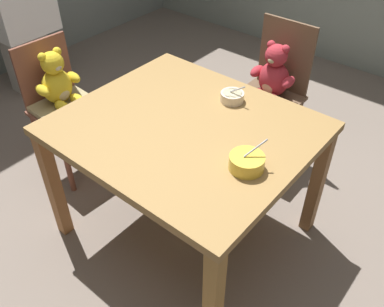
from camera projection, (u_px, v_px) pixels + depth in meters
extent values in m
cube|color=gray|center=(187.00, 230.00, 2.47)|extent=(5.20, 5.20, 0.04)
cube|color=#9D7641|center=(185.00, 129.00, 2.00)|extent=(1.16, 1.01, 0.04)
cube|color=#A4693A|center=(54.00, 186.00, 2.23)|extent=(0.06, 0.06, 0.70)
cube|color=#A0753A|center=(213.00, 303.00, 1.70)|extent=(0.06, 0.06, 0.70)
cube|color=#A27545|center=(170.00, 112.00, 2.78)|extent=(0.06, 0.06, 0.70)
cube|color=#97683F|center=(317.00, 183.00, 2.25)|extent=(0.06, 0.06, 0.70)
cube|color=brown|center=(68.00, 112.00, 2.59)|extent=(0.39, 0.40, 0.02)
cube|color=brown|center=(45.00, 71.00, 2.54)|extent=(0.04, 0.35, 0.41)
cylinder|color=brown|center=(67.00, 164.00, 2.57)|extent=(0.04, 0.04, 0.45)
cylinder|color=brown|center=(109.00, 140.00, 2.75)|extent=(0.04, 0.04, 0.45)
cylinder|color=brown|center=(40.00, 143.00, 2.73)|extent=(0.04, 0.04, 0.45)
cylinder|color=brown|center=(81.00, 122.00, 2.91)|extent=(0.04, 0.04, 0.45)
cube|color=tan|center=(67.00, 108.00, 2.57)|extent=(0.36, 0.37, 0.03)
ellipsoid|color=yellow|center=(57.00, 86.00, 2.52)|extent=(0.17, 0.20, 0.22)
ellipsoid|color=beige|center=(62.00, 91.00, 2.50)|extent=(0.06, 0.11, 0.13)
sphere|color=yellow|center=(52.00, 63.00, 2.42)|extent=(0.13, 0.13, 0.13)
ellipsoid|color=beige|center=(57.00, 67.00, 2.40)|extent=(0.05, 0.06, 0.04)
sphere|color=yellow|center=(42.00, 57.00, 2.36)|extent=(0.05, 0.05, 0.05)
sphere|color=yellow|center=(56.00, 52.00, 2.42)|extent=(0.05, 0.05, 0.05)
ellipsoid|color=yellow|center=(43.00, 90.00, 2.43)|extent=(0.13, 0.07, 0.06)
ellipsoid|color=yellow|center=(73.00, 77.00, 2.55)|extent=(0.13, 0.07, 0.06)
ellipsoid|color=yellow|center=(63.00, 107.00, 2.48)|extent=(0.14, 0.07, 0.07)
ellipsoid|color=yellow|center=(77.00, 100.00, 2.54)|extent=(0.14, 0.07, 0.07)
cube|color=brown|center=(266.00, 100.00, 2.69)|extent=(0.40, 0.40, 0.02)
cube|color=brown|center=(286.00, 56.00, 2.65)|extent=(0.37, 0.02, 0.46)
cylinder|color=brown|center=(227.00, 132.00, 2.82)|extent=(0.04, 0.04, 0.45)
cylinder|color=brown|center=(271.00, 152.00, 2.65)|extent=(0.04, 0.04, 0.45)
cylinder|color=brown|center=(254.00, 110.00, 3.02)|extent=(0.04, 0.04, 0.45)
cylinder|color=brown|center=(296.00, 128.00, 2.85)|extent=(0.04, 0.04, 0.45)
ellipsoid|color=#B82F39|center=(274.00, 79.00, 2.65)|extent=(0.20, 0.17, 0.23)
ellipsoid|color=beige|center=(269.00, 84.00, 2.62)|extent=(0.11, 0.06, 0.14)
sphere|color=#B82F39|center=(276.00, 55.00, 2.54)|extent=(0.14, 0.14, 0.14)
ellipsoid|color=beige|center=(272.00, 60.00, 2.51)|extent=(0.06, 0.05, 0.04)
sphere|color=#B82F39|center=(271.00, 45.00, 2.53)|extent=(0.05, 0.05, 0.05)
sphere|color=#B82F39|center=(285.00, 49.00, 2.49)|extent=(0.05, 0.05, 0.05)
ellipsoid|color=#B82F39|center=(257.00, 71.00, 2.67)|extent=(0.06, 0.13, 0.06)
ellipsoid|color=#B82F39|center=(288.00, 82.00, 2.56)|extent=(0.06, 0.13, 0.06)
ellipsoid|color=#B82F39|center=(255.00, 95.00, 2.66)|extent=(0.07, 0.15, 0.07)
ellipsoid|color=#B82F39|center=(270.00, 100.00, 2.60)|extent=(0.07, 0.15, 0.07)
cylinder|color=yellow|center=(247.00, 162.00, 1.73)|extent=(0.15, 0.15, 0.06)
cylinder|color=yellow|center=(246.00, 167.00, 1.74)|extent=(0.08, 0.08, 0.01)
cylinder|color=beige|center=(247.00, 157.00, 1.71)|extent=(0.12, 0.12, 0.01)
cylinder|color=#BCBCC1|center=(256.00, 148.00, 1.69)|extent=(0.06, 0.09, 0.08)
ellipsoid|color=#BCBCC1|center=(245.00, 159.00, 1.71)|extent=(0.04, 0.04, 0.01)
cylinder|color=beige|center=(232.00, 97.00, 2.14)|extent=(0.12, 0.12, 0.05)
cylinder|color=beige|center=(232.00, 100.00, 2.15)|extent=(0.07, 0.07, 0.01)
cylinder|color=beige|center=(232.00, 93.00, 2.12)|extent=(0.10, 0.10, 0.01)
cylinder|color=#BCBCC1|center=(237.00, 89.00, 2.09)|extent=(0.08, 0.01, 0.06)
ellipsoid|color=#BCBCC1|center=(231.00, 93.00, 2.13)|extent=(0.03, 0.02, 0.01)
cube|color=#B7B2A8|center=(29.00, 60.00, 3.51)|extent=(0.30, 0.28, 0.55)
cube|color=white|center=(14.00, 7.00, 3.22)|extent=(0.49, 0.47, 0.36)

